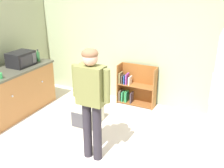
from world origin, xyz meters
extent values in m
plane|color=silver|center=(0.00, 0.00, 0.00)|extent=(12.00, 12.00, 0.00)
cube|color=#A2B186|center=(0.00, 2.33, 1.35)|extent=(5.20, 0.06, 2.70)
cube|color=#A16A38|center=(-2.20, 0.39, 0.43)|extent=(0.60, 2.39, 0.86)
sphere|color=silver|center=(-1.89, 0.39, 0.56)|extent=(0.04, 0.04, 0.04)
sphere|color=silver|center=(-1.89, 1.18, 0.56)|extent=(0.04, 0.04, 0.04)
cylinder|color=silver|center=(1.29, 1.18, 0.98)|extent=(0.02, 0.02, 0.50)
cube|color=#333333|center=(1.31, 1.35, 1.28)|extent=(0.01, 0.67, 0.01)
cube|color=brown|center=(-0.59, 2.11, 0.42)|extent=(0.02, 0.28, 0.85)
cube|color=brown|center=(0.19, 2.11, 0.42)|extent=(0.02, 0.28, 0.85)
cube|color=brown|center=(-0.20, 2.24, 0.42)|extent=(0.80, 0.02, 0.85)
cube|color=brown|center=(-0.20, 2.11, 0.03)|extent=(0.76, 0.24, 0.02)
cube|color=brown|center=(-0.20, 2.11, 0.43)|extent=(0.76, 0.24, 0.02)
cube|color=brown|center=(-0.55, 2.08, 0.15)|extent=(0.03, 0.17, 0.23)
cube|color=olive|center=(-0.55, 2.08, 0.56)|extent=(0.03, 0.17, 0.23)
cube|color=#2B854F|center=(-0.49, 2.08, 0.15)|extent=(0.03, 0.17, 0.21)
cube|color=#423D39|center=(-0.50, 2.08, 0.53)|extent=(0.02, 0.17, 0.18)
cube|color=#338D42|center=(-0.43, 2.08, 0.16)|extent=(0.02, 0.17, 0.24)
cube|color=#254F97|center=(-0.45, 2.08, 0.54)|extent=(0.02, 0.17, 0.18)
cube|color=#25804C|center=(-0.40, 2.08, 0.15)|extent=(0.03, 0.17, 0.22)
cube|color=purple|center=(-0.40, 2.08, 0.56)|extent=(0.02, 0.17, 0.23)
cube|color=#433742|center=(-0.29, 2.08, 0.15)|extent=(0.02, 0.17, 0.23)
cube|color=beige|center=(-0.34, 2.08, 0.53)|extent=(0.03, 0.17, 0.17)
cylinder|color=#2B2730|center=(-0.23, 0.16, 0.44)|extent=(0.13, 0.13, 0.88)
cylinder|color=#2B2730|center=(-0.07, 0.16, 0.44)|extent=(0.13, 0.13, 0.88)
cube|color=olive|center=(-0.15, 0.16, 1.15)|extent=(0.38, 0.22, 0.54)
cylinder|color=olive|center=(-0.39, 0.16, 1.18)|extent=(0.09, 0.09, 0.46)
cylinder|color=olive|center=(0.09, 0.16, 1.18)|extent=(0.09, 0.09, 0.46)
sphere|color=#E2A88D|center=(-0.15, 0.16, 1.53)|extent=(0.21, 0.21, 0.21)
ellipsoid|color=brown|center=(-0.15, 0.16, 1.58)|extent=(0.22, 0.22, 0.14)
cube|color=beige|center=(-0.73, 0.99, 0.18)|extent=(0.42, 0.54, 0.36)
cube|color=#424247|center=(-0.73, 0.71, 0.18)|extent=(0.32, 0.01, 0.27)
cube|color=black|center=(-2.20, 1.01, 1.04)|extent=(0.36, 0.48, 0.28)
cube|color=#2D2D33|center=(-2.01, 0.96, 1.04)|extent=(0.01, 0.31, 0.20)
cube|color=#515156|center=(-2.01, 1.18, 1.04)|extent=(0.01, 0.10, 0.20)
cylinder|color=#33753D|center=(-2.12, 1.40, 0.99)|extent=(0.07, 0.07, 0.18)
cylinder|color=#33753D|center=(-2.12, 1.40, 1.10)|extent=(0.03, 0.03, 0.05)
cylinder|color=black|center=(-2.12, 1.40, 1.14)|extent=(0.04, 0.04, 0.02)
cylinder|color=green|center=(-2.01, 0.30, 0.95)|extent=(0.08, 0.08, 0.09)
camera|label=1|loc=(1.50, -2.62, 2.44)|focal=41.70mm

